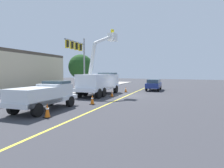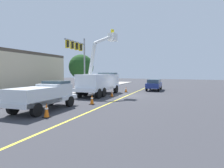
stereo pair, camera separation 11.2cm
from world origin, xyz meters
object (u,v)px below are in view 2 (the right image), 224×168
service_pickup_truck (44,95)px  traffic_cone_mid_front (92,100)px  traffic_cone_trailing (126,90)px  traffic_signal_mast (79,53)px  passing_minivan (154,84)px  traffic_cone_leading (47,110)px  traffic_cone_mid_rear (112,94)px  utility_bucket_truck (100,81)px

service_pickup_truck → traffic_cone_mid_front: bearing=-23.9°
traffic_cone_trailing → traffic_signal_mast: (-2.52, 6.12, 5.08)m
passing_minivan → traffic_cone_leading: bearing=177.6°
service_pickup_truck → traffic_signal_mast: (11.73, 6.03, 4.33)m
traffic_cone_mid_rear → passing_minivan: bearing=-11.5°
traffic_cone_leading → traffic_cone_trailing: 15.86m
service_pickup_truck → traffic_cone_leading: service_pickup_truck is taller
service_pickup_truck → traffic_cone_trailing: 14.28m
service_pickup_truck → traffic_cone_mid_front: (3.70, -1.64, -0.70)m
utility_bucket_truck → traffic_cone_leading: bearing=-163.9°
traffic_cone_trailing → traffic_signal_mast: size_ratio=0.10×
traffic_cone_mid_rear → traffic_signal_mast: (2.77, 6.77, 5.11)m
traffic_cone_mid_front → traffic_cone_mid_rear: traffic_cone_mid_front is taller
traffic_cone_trailing → traffic_signal_mast: bearing=112.4°
traffic_cone_mid_front → traffic_cone_trailing: size_ratio=1.13×
passing_minivan → traffic_cone_mid_front: bearing=175.8°
service_pickup_truck → traffic_cone_leading: bearing=-128.5°
traffic_cone_mid_rear → traffic_cone_trailing: 5.33m
traffic_cone_mid_front → traffic_cone_mid_rear: 5.34m
utility_bucket_truck → traffic_cone_leading: utility_bucket_truck is taller
passing_minivan → traffic_signal_mast: traffic_signal_mast is taller
utility_bucket_truck → traffic_signal_mast: utility_bucket_truck is taller
utility_bucket_truck → traffic_cone_mid_rear: bearing=-113.6°
traffic_cone_leading → traffic_signal_mast: (13.23, 7.91, 5.02)m
traffic_cone_leading → traffic_cone_mid_front: (5.20, 0.25, -0.02)m
traffic_cone_mid_front → traffic_signal_mast: traffic_signal_mast is taller
service_pickup_truck → traffic_cone_mid_rear: service_pickup_truck is taller
traffic_cone_leading → traffic_cone_mid_front: traffic_cone_leading is taller
traffic_cone_mid_front → traffic_cone_trailing: traffic_cone_mid_front is taller
service_pickup_truck → traffic_signal_mast: 13.88m
utility_bucket_truck → traffic_cone_trailing: size_ratio=11.31×
passing_minivan → traffic_signal_mast: bearing=128.9°
passing_minivan → traffic_cone_trailing: passing_minivan is taller
utility_bucket_truck → traffic_cone_mid_front: (-6.20, -3.03, -1.22)m
passing_minivan → traffic_cone_leading: passing_minivan is taller
traffic_cone_trailing → passing_minivan: bearing=-30.2°
traffic_cone_leading → traffic_signal_mast: bearing=30.9°
traffic_cone_trailing → traffic_cone_mid_front: bearing=-171.7°
traffic_cone_leading → traffic_signal_mast: traffic_signal_mast is taller
service_pickup_truck → passing_minivan: service_pickup_truck is taller
passing_minivan → traffic_cone_mid_front: 15.18m
passing_minivan → traffic_cone_mid_rear: size_ratio=7.28×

